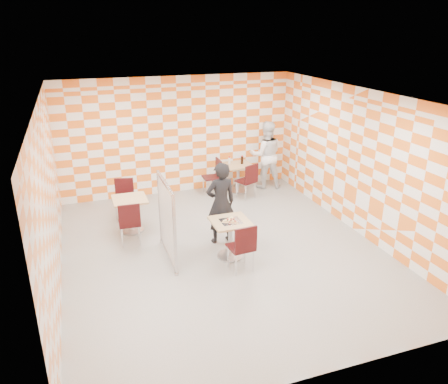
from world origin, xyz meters
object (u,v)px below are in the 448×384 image
object	(u,v)px
partition	(167,220)
soda_bottle	(242,160)
chair_empty_near	(130,221)
second_table	(238,173)
chair_second_front	(249,179)
empty_table	(130,209)
chair_second_side	(215,174)
chair_main_front	(243,245)
man_dark	(221,203)
main_table	(230,232)
sport_bottle	(229,160)
chair_empty_far	(124,196)
man_white	(266,155)

from	to	relation	value
partition	soda_bottle	distance (m)	3.92
chair_empty_near	partition	size ratio (longest dim) A/B	0.60
second_table	partition	bearing A→B (deg)	-130.89
chair_second_front	empty_table	bearing A→B (deg)	-163.63
second_table	chair_second_side	bearing A→B (deg)	173.73
chair_second_side	partition	size ratio (longest dim) A/B	0.60
second_table	chair_main_front	bearing A→B (deg)	-109.60
chair_empty_near	man_dark	world-z (taller)	man_dark
main_table	sport_bottle	xyz separation A→B (m)	(1.19, 3.37, 0.33)
chair_empty_far	second_table	bearing A→B (deg)	13.83
main_table	chair_empty_far	distance (m)	2.98
man_white	empty_table	bearing A→B (deg)	35.43
second_table	chair_empty_far	bearing A→B (deg)	-166.17
soda_bottle	empty_table	bearing A→B (deg)	-154.41
chair_second_front	man_white	world-z (taller)	man_white
chair_second_front	chair_empty_near	bearing A→B (deg)	-153.79
man_white	second_table	bearing A→B (deg)	19.24
second_table	partition	world-z (taller)	partition
empty_table	chair_second_side	xyz separation A→B (m)	(2.38, 1.55, 0.04)
sport_bottle	soda_bottle	xyz separation A→B (m)	(0.31, -0.13, 0.01)
second_table	sport_bottle	bearing A→B (deg)	145.21
soda_bottle	chair_second_side	bearing A→B (deg)	175.24
chair_main_front	chair_second_front	bearing A→B (deg)	66.29
chair_main_front	chair_empty_near	world-z (taller)	same
second_table	sport_bottle	world-z (taller)	sport_bottle
soda_bottle	second_table	bearing A→B (deg)	-176.17
chair_second_front	soda_bottle	bearing A→B (deg)	85.22
chair_second_front	soda_bottle	distance (m)	0.67
chair_empty_near	man_dark	distance (m)	1.83
soda_bottle	chair_empty_near	bearing A→B (deg)	-146.24
man_dark	man_white	bearing A→B (deg)	-133.01
man_dark	man_white	world-z (taller)	man_white
second_table	chair_second_front	world-z (taller)	chair_second_front
chair_main_front	man_dark	world-z (taller)	man_dark
chair_second_front	sport_bottle	bearing A→B (deg)	109.64
empty_table	sport_bottle	size ratio (longest dim) A/B	3.75
second_table	chair_main_front	world-z (taller)	chair_main_front
chair_empty_near	sport_bottle	xyz separation A→B (m)	(2.91, 2.28, 0.29)
second_table	chair_second_side	xyz separation A→B (m)	(-0.62, 0.07, 0.04)
main_table	partition	world-z (taller)	partition
soda_bottle	chair_second_front	bearing A→B (deg)	-94.78
main_table	chair_empty_far	world-z (taller)	chair_empty_far
chair_main_front	soda_bottle	bearing A→B (deg)	68.98
man_white	soda_bottle	size ratio (longest dim) A/B	7.87
empty_table	sport_bottle	xyz separation A→B (m)	(2.81, 1.62, 0.33)
chair_second_front	man_white	bearing A→B (deg)	41.28
chair_empty_far	sport_bottle	xyz separation A→B (m)	(2.84, 0.88, 0.29)
chair_second_side	chair_empty_far	world-z (taller)	same
main_table	chair_second_side	bearing A→B (deg)	77.02
man_white	chair_main_front	bearing A→B (deg)	73.88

